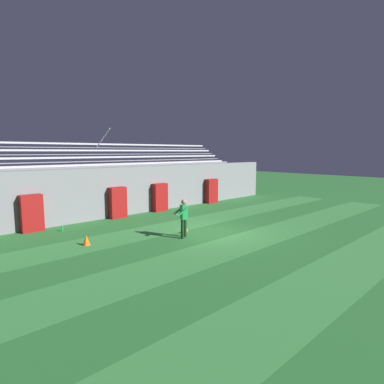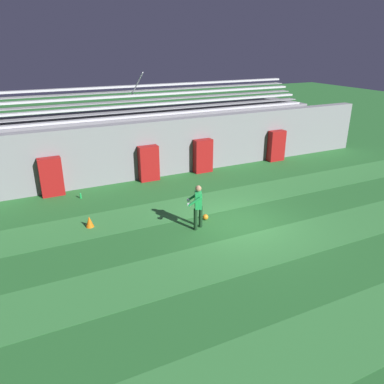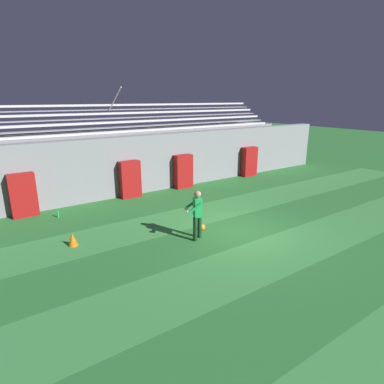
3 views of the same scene
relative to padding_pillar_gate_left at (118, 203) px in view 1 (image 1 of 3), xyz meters
name	(u,v)px [view 1 (image 1 of 3)]	position (x,y,z in m)	size (l,w,h in m)	color
ground_plane	(215,232)	(1.48, -5.95, -0.86)	(80.00, 80.00, 0.00)	#286B2D
turf_stripe_near	(351,266)	(1.48, -11.95, -0.86)	(28.00, 2.05, 0.01)	#38843D
turf_stripe_mid	(248,241)	(1.48, -7.84, -0.86)	(28.00, 2.05, 0.01)	#38843D
turf_stripe_far	(182,224)	(1.48, -3.74, -0.86)	(28.00, 2.05, 0.01)	#38843D
back_wall	(134,190)	(1.48, 0.55, 0.54)	(24.00, 0.60, 2.80)	gray
padding_pillar_gate_left	(118,203)	(0.00, 0.00, 0.00)	(0.96, 0.44, 1.72)	maroon
padding_pillar_gate_right	(160,197)	(2.97, 0.00, 0.00)	(0.96, 0.44, 1.72)	maroon
padding_pillar_far_left	(32,213)	(-4.50, 0.00, 0.00)	(0.96, 0.44, 1.72)	maroon
padding_pillar_far_right	(211,191)	(7.66, 0.00, 0.00)	(0.96, 0.44, 1.72)	maroon
bleacher_stand	(117,186)	(1.48, 2.54, 0.64)	(18.00, 3.35, 5.03)	gray
goalkeeper	(183,216)	(-0.16, -5.63, 0.09)	(0.69, 0.71, 1.67)	#143319
soccer_ball	(186,231)	(0.43, -5.12, -0.75)	(0.22, 0.22, 0.22)	orange
traffic_cone	(86,240)	(-3.69, -3.80, -0.65)	(0.30, 0.30, 0.42)	orange
water_bottle	(62,229)	(-3.48, -0.89, -0.74)	(0.07, 0.07, 0.24)	green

